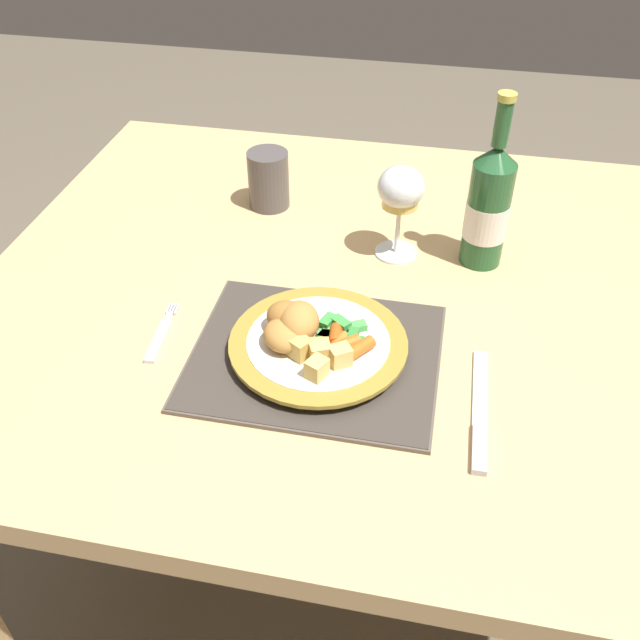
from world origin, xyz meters
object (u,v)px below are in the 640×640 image
(dining_table, at_px, (367,336))
(dinner_plate, at_px, (318,346))
(drinking_cup, at_px, (268,178))
(table_knife, at_px, (480,419))
(fork, at_px, (160,336))
(wine_glass, at_px, (401,193))
(bottle, at_px, (488,206))

(dining_table, bearing_deg, dinner_plate, -105.57)
(dining_table, xyz_separation_m, dinner_plate, (-0.04, -0.16, 0.11))
(dinner_plate, relative_size, drinking_cup, 2.38)
(drinking_cup, bearing_deg, table_knife, -49.65)
(table_knife, distance_m, drinking_cup, 0.57)
(table_knife, xyz_separation_m, drinking_cup, (-0.37, 0.43, 0.05))
(fork, bearing_deg, dinner_plate, 2.14)
(wine_glass, height_order, bottle, bottle)
(fork, distance_m, drinking_cup, 0.38)
(dinner_plate, xyz_separation_m, drinking_cup, (-0.16, 0.36, 0.03))
(dinner_plate, relative_size, table_knife, 1.14)
(fork, height_order, bottle, bottle)
(bottle, relative_size, drinking_cup, 2.72)
(dining_table, distance_m, wine_glass, 0.22)
(wine_glass, distance_m, drinking_cup, 0.26)
(dinner_plate, relative_size, wine_glass, 1.56)
(fork, bearing_deg, table_knife, -8.89)
(dinner_plate, height_order, table_knife, dinner_plate)
(wine_glass, height_order, drinking_cup, wine_glass)
(table_knife, bearing_deg, dinner_plate, 160.46)
(drinking_cup, bearing_deg, dinner_plate, -66.17)
(dining_table, relative_size, bottle, 4.35)
(dinner_plate, distance_m, drinking_cup, 0.40)
(wine_glass, relative_size, bottle, 0.56)
(dining_table, distance_m, table_knife, 0.30)
(dinner_plate, distance_m, fork, 0.22)
(dinner_plate, distance_m, table_knife, 0.22)
(dining_table, height_order, wine_glass, wine_glass)
(wine_glass, relative_size, drinking_cup, 1.52)
(dining_table, bearing_deg, bottle, 33.72)
(dinner_plate, height_order, drinking_cup, drinking_cup)
(wine_glass, xyz_separation_m, bottle, (0.13, 0.01, -0.01))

